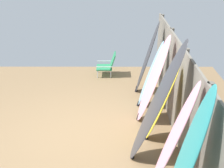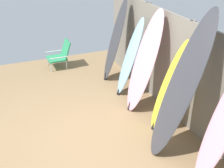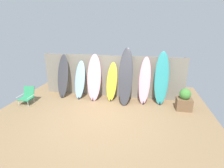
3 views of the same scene
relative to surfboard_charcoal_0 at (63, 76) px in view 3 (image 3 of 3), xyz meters
The scene contains 11 objects.
ground 2.76m from the surfboard_charcoal_0, 37.91° to the right, with size 7.68×7.68×0.00m, color #8E704C.
fence_back 2.10m from the surfboard_charcoal_0, 11.15° to the left, with size 6.08×0.11×1.80m.
surfboard_charcoal_0 is the anchor object (origin of this frame).
surfboard_skyblue_1 0.77m from the surfboard_charcoal_0, ahead, with size 0.50×0.61×1.58m.
surfboard_pink_2 1.40m from the surfboard_charcoal_0, ahead, with size 0.62×0.68×1.87m.
surfboard_yellow_3 2.13m from the surfboard_charcoal_0, ahead, with size 0.49×0.62×1.55m.
surfboard_charcoal_4 2.72m from the surfboard_charcoal_0, ahead, with size 0.57×0.86×2.17m.
surfboard_pink_5 3.45m from the surfboard_charcoal_0, ahead, with size 0.50×0.68×1.83m.
surfboard_teal_6 4.10m from the surfboard_charcoal_0, ahead, with size 0.55×0.56×2.06m.
beach_chair 1.58m from the surfboard_charcoal_0, 139.13° to the right, with size 0.50×0.55×0.66m.
planter_box 4.97m from the surfboard_charcoal_0, ahead, with size 0.55×0.44×0.82m.
Camera 3 is at (1.36, -5.07, 2.98)m, focal length 28.00 mm.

